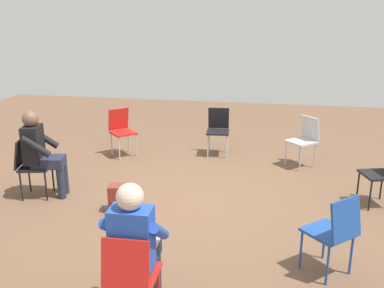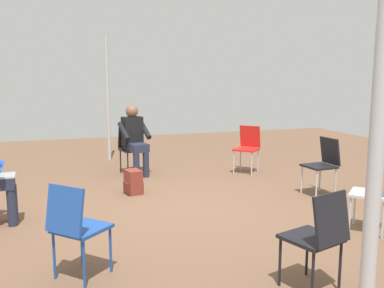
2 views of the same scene
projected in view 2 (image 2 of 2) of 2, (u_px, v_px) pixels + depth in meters
ground_plane at (180, 208)px, 5.72m from camera, size 14.12×14.12×0.00m
chair_east at (323, 162)px, 6.28m from camera, size 0.46×0.43×0.85m
chair_northeast at (248, 145)px, 7.76m from camera, size 0.58×0.58×0.85m
chair_south at (319, 234)px, 3.41m from camera, size 0.50×0.53×0.85m
chair_southwest at (75, 224)px, 3.64m from camera, size 0.59×0.58×0.85m
chair_southeast at (377, 190)px, 4.74m from camera, size 0.58×0.59×0.85m
chair_north at (131, 146)px, 7.70m from camera, size 0.48×0.51×0.85m
person_in_black at (134, 136)px, 7.53m from camera, size 0.56×0.57×1.24m
backpack_near_laptop_user at (133, 183)px, 6.38m from camera, size 0.28×0.31×0.36m
tent_pole_near at (108, 98)px, 8.79m from camera, size 0.07×0.07×2.57m
tent_pole_far at (375, 170)px, 1.88m from camera, size 0.07×0.07×2.67m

